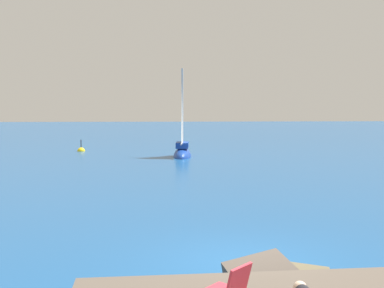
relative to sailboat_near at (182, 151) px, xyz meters
name	(u,v)px	position (x,y,z in m)	size (l,w,h in m)	color
ground_plane	(242,263)	(0.66, -21.71, -0.35)	(160.00, 160.00, 0.00)	navy
sailboat_near	(182,151)	(0.00, 0.00, 0.00)	(1.40, 3.50, 6.40)	#193D99
beach_chair	(230,288)	(-0.14, -25.68, 0.65)	(0.76, 0.76, 0.80)	#E03342
marker_buoy	(81,151)	(-7.31, 3.91, -0.34)	(0.56, 0.56, 1.13)	yellow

